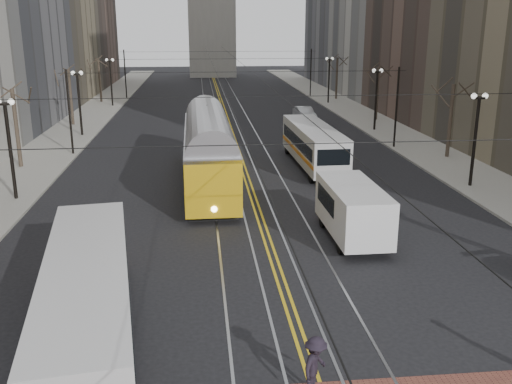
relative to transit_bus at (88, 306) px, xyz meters
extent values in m
plane|color=black|center=(6.60, -1.44, -1.48)|extent=(260.00, 260.00, 0.00)
cube|color=gray|center=(-8.40, 43.56, -1.40)|extent=(5.00, 140.00, 0.15)
cube|color=gray|center=(21.60, 43.56, -1.40)|extent=(5.00, 140.00, 0.15)
cube|color=gray|center=(6.60, 43.56, -1.47)|extent=(4.80, 130.00, 0.02)
cube|color=gold|center=(6.60, 43.56, -1.47)|extent=(0.42, 130.00, 0.01)
cylinder|color=black|center=(-7.10, 16.56, 1.32)|extent=(0.20, 0.20, 5.60)
cylinder|color=black|center=(-7.10, 36.56, 1.32)|extent=(0.20, 0.20, 5.60)
cylinder|color=black|center=(-7.10, 56.56, 1.32)|extent=(0.20, 0.20, 5.60)
cylinder|color=black|center=(20.30, 16.56, 1.32)|extent=(0.20, 0.20, 5.60)
cylinder|color=black|center=(20.30, 36.56, 1.32)|extent=(0.20, 0.20, 5.60)
cylinder|color=black|center=(20.30, 56.56, 1.32)|extent=(0.20, 0.20, 5.60)
cylinder|color=#382D23|center=(-9.10, 24.56, 1.32)|extent=(0.28, 0.28, 5.60)
cylinder|color=#382D23|center=(-9.10, 42.56, 1.32)|extent=(0.28, 0.28, 5.60)
cylinder|color=#382D23|center=(-9.10, 60.56, 1.32)|extent=(0.28, 0.28, 5.60)
cylinder|color=#382D23|center=(22.30, 24.56, 1.32)|extent=(0.28, 0.28, 5.60)
cylinder|color=#382D23|center=(22.30, 42.56, 1.32)|extent=(0.28, 0.28, 5.60)
cylinder|color=#382D23|center=(22.30, 60.56, 1.32)|extent=(0.28, 0.28, 5.60)
cylinder|color=black|center=(5.10, 43.56, 4.52)|extent=(0.03, 120.00, 0.03)
cylinder|color=black|center=(8.10, 43.56, 4.52)|extent=(0.03, 120.00, 0.03)
cylinder|color=black|center=(-6.30, 28.56, 1.82)|extent=(0.16, 0.16, 6.60)
cylinder|color=black|center=(-6.30, 64.56, 1.82)|extent=(0.16, 0.16, 6.60)
cylinder|color=black|center=(19.50, 28.56, 1.82)|extent=(0.16, 0.16, 6.60)
cylinder|color=black|center=(19.50, 64.56, 1.82)|extent=(0.16, 0.16, 6.60)
cube|color=beige|center=(0.00, 0.00, 0.00)|extent=(4.09, 12.05, 2.96)
cube|color=gold|center=(4.10, 18.86, 0.36)|extent=(3.06, 15.66, 3.68)
cube|color=silver|center=(11.60, 22.97, -0.02)|extent=(2.72, 11.26, 2.92)
cube|color=silver|center=(10.60, 8.60, -0.17)|extent=(2.34, 5.93, 2.61)
imported|color=#3F4146|center=(14.56, 31.87, -0.69)|extent=(2.38, 4.82, 1.58)
imported|color=#AFB3B7|center=(14.72, 43.22, -0.74)|extent=(1.95, 4.59, 1.47)
imported|color=black|center=(6.49, -2.94, -0.60)|extent=(1.17, 1.28, 1.73)
camera|label=1|loc=(3.52, -16.20, 8.27)|focal=40.00mm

